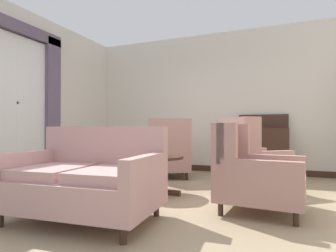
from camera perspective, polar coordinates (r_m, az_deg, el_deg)
name	(u,v)px	position (r m, az deg, el deg)	size (l,w,h in m)	color
ground	(160,202)	(3.65, -1.54, -15.09)	(7.90, 7.90, 0.00)	#9E896B
wall_back	(212,102)	(6.25, 8.87, 4.75)	(5.66, 0.08, 3.00)	silver
wall_left	(46,98)	(5.86, -23.51, 5.17)	(0.08, 3.95, 3.00)	silver
baseboard_back	(211,169)	(6.23, 8.78, -8.53)	(5.50, 0.03, 0.12)	#382319
window_with_curtains	(18,93)	(5.33, -28.11, 5.88)	(0.12, 1.80, 2.55)	silver
coffee_table	(157,164)	(4.01, -2.33, -7.71)	(0.77, 0.77, 0.53)	#382319
porcelain_vase	(154,144)	(3.97, -2.76, -3.69)	(0.17, 0.17, 0.40)	#4C7A66
settee	(86,180)	(3.00, -16.21, -10.46)	(1.53, 1.02, 0.94)	tan
armchair_beside_settee	(169,153)	(5.34, 0.13, -5.57)	(1.08, 1.14, 1.11)	tan
armchair_far_left	(250,160)	(4.33, 16.20, -6.68)	(1.08, 1.07, 1.08)	tan
armchair_back_corner	(252,174)	(3.28, 16.70, -9.31)	(0.94, 0.82, 0.97)	tan
sideboard	(263,149)	(5.79, 18.64, -4.39)	(0.95, 0.39, 1.21)	#382319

